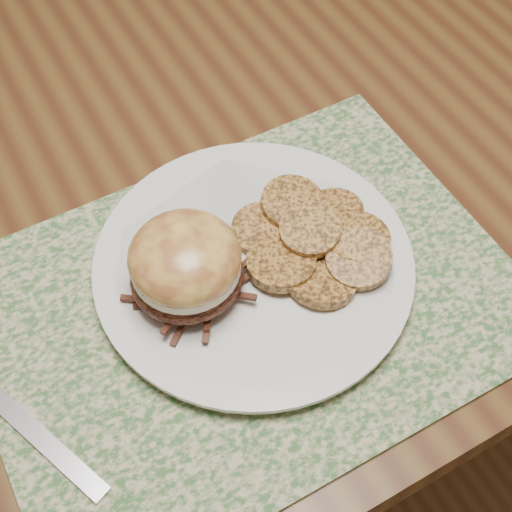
{
  "coord_description": "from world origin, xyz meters",
  "views": [
    {
      "loc": [
        -0.27,
        -0.53,
        1.27
      ],
      "look_at": [
        -0.11,
        -0.24,
        0.79
      ],
      "focal_mm": 50.0,
      "sensor_mm": 36.0,
      "label": 1
    }
  ],
  "objects_px": {
    "dinner_plate": "(254,265)",
    "fork": "(20,420)",
    "dining_table": "(240,129)",
    "pork_sandwich": "(186,265)"
  },
  "relations": [
    {
      "from": "dining_table",
      "to": "pork_sandwich",
      "type": "relative_size",
      "value": 14.9
    },
    {
      "from": "dinner_plate",
      "to": "fork",
      "type": "height_order",
      "value": "dinner_plate"
    },
    {
      "from": "dinner_plate",
      "to": "pork_sandwich",
      "type": "bearing_deg",
      "value": 178.99
    },
    {
      "from": "dining_table",
      "to": "dinner_plate",
      "type": "distance_m",
      "value": 0.27
    },
    {
      "from": "dining_table",
      "to": "fork",
      "type": "bearing_deg",
      "value": -141.35
    },
    {
      "from": "dinner_plate",
      "to": "fork",
      "type": "xyz_separation_m",
      "value": [
        -0.22,
        -0.03,
        -0.01
      ]
    },
    {
      "from": "dining_table",
      "to": "fork",
      "type": "distance_m",
      "value": 0.43
    },
    {
      "from": "pork_sandwich",
      "to": "fork",
      "type": "height_order",
      "value": "pork_sandwich"
    },
    {
      "from": "dining_table",
      "to": "pork_sandwich",
      "type": "xyz_separation_m",
      "value": [
        -0.17,
        -0.23,
        0.13
      ]
    },
    {
      "from": "dinner_plate",
      "to": "pork_sandwich",
      "type": "xyz_separation_m",
      "value": [
        -0.06,
        0.0,
        0.04
      ]
    }
  ]
}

